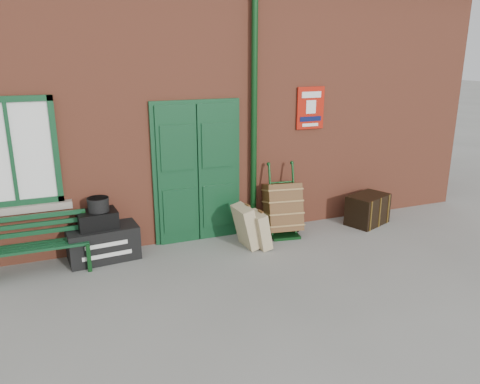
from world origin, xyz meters
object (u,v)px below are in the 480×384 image
bench (37,244)px  houdini_trunk (103,243)px  dark_trunk (368,209)px  porter_trolley (283,208)px

bench → houdini_trunk: size_ratio=1.35×
houdini_trunk → dark_trunk: (4.53, -0.22, 0.02)m
dark_trunk → houdini_trunk: bearing=155.5°
bench → houdini_trunk: bench is taller
bench → porter_trolley: 3.78m
dark_trunk → porter_trolley: bearing=154.1°
houdini_trunk → porter_trolley: size_ratio=0.85×
houdini_trunk → porter_trolley: (2.90, -0.10, 0.21)m
houdini_trunk → dark_trunk: 4.54m
bench → dark_trunk: bench is taller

